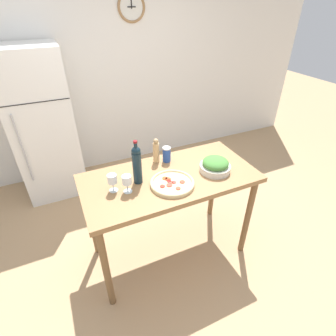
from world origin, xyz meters
TOP-DOWN VIEW (x-y plane):
  - ground_plane at (0.00, 0.00)m, footprint 14.00×14.00m
  - wall_back at (0.00, 1.95)m, footprint 6.40×0.09m
  - refrigerator at (-0.91, 1.59)m, footprint 0.69×0.66m
  - prep_counter at (0.00, 0.00)m, footprint 1.46×0.71m
  - wine_bottle at (-0.26, 0.03)m, footprint 0.07×0.07m
  - wine_glass_near at (-0.38, -0.05)m, footprint 0.07×0.07m
  - wine_glass_far at (-0.47, 0.01)m, footprint 0.07×0.07m
  - pepper_mill at (-0.01, 0.26)m, footprint 0.05×0.05m
  - salad_bowl at (0.38, -0.09)m, footprint 0.26×0.26m
  - homemade_pizza at (-0.03, -0.12)m, footprint 0.35×0.35m
  - salt_canister at (0.07, 0.23)m, footprint 0.07×0.07m

SIDE VIEW (x-z plane):
  - ground_plane at x=0.00m, z-range 0.00..0.00m
  - prep_counter at x=0.00m, z-range 0.35..1.28m
  - refrigerator at x=-0.91m, z-range 0.00..1.78m
  - homemade_pizza at x=-0.03m, z-range 0.93..0.96m
  - salad_bowl at x=0.38m, z-range 0.92..1.05m
  - salt_canister at x=0.07m, z-range 0.93..1.07m
  - wine_glass_near at x=-0.38m, z-range 0.96..1.10m
  - wine_glass_far at x=-0.47m, z-range 0.96..1.10m
  - pepper_mill at x=-0.01m, z-range 0.92..1.15m
  - wine_bottle at x=-0.26m, z-range 0.91..1.28m
  - wall_back at x=0.00m, z-range 0.00..2.60m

